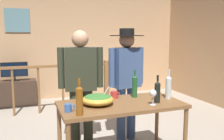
{
  "coord_description": "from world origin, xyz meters",
  "views": [
    {
      "loc": [
        -1.06,
        -3.36,
        1.53
      ],
      "look_at": [
        -0.02,
        -0.5,
        1.1
      ],
      "focal_mm": 38.93,
      "sensor_mm": 36.0,
      "label": 1
    }
  ],
  "objects": [
    {
      "name": "wine_bottle_amber",
      "position": [
        -0.57,
        -1.08,
        0.91
      ],
      "size": [
        0.07,
        0.07,
        0.37
      ],
      "color": "brown",
      "rests_on": "serving_table"
    },
    {
      "name": "side_wall_right",
      "position": [
        2.95,
        0.82,
        1.28
      ],
      "size": [
        0.1,
        4.08,
        2.56
      ],
      "primitive_type": "cube",
      "color": "tan",
      "rests_on": "ground_plane"
    },
    {
      "name": "mug_blue",
      "position": [
        -0.65,
        -0.93,
        0.8
      ],
      "size": [
        0.11,
        0.07,
        0.08
      ],
      "color": "#3866B2",
      "rests_on": "serving_table"
    },
    {
      "name": "wine_glass",
      "position": [
        0.29,
        -1.01,
        0.88
      ],
      "size": [
        0.08,
        0.08,
        0.18
      ],
      "color": "silver",
      "rests_on": "serving_table"
    },
    {
      "name": "framed_picture",
      "position": [
        -1.16,
        2.66,
        1.89
      ],
      "size": [
        0.54,
        0.03,
        0.53
      ],
      "primitive_type": "cube",
      "color": "slate"
    },
    {
      "name": "serving_table",
      "position": [
        -0.02,
        -0.81,
        0.68
      ],
      "size": [
        1.44,
        0.72,
        0.76
      ],
      "color": "brown",
      "rests_on": "ground_plane"
    },
    {
      "name": "wine_bottle_dark",
      "position": [
        0.39,
        -0.94,
        0.89
      ],
      "size": [
        0.07,
        0.07,
        0.33
      ],
      "color": "black",
      "rests_on": "serving_table"
    },
    {
      "name": "wine_bottle_green",
      "position": [
        0.25,
        -0.62,
        0.9
      ],
      "size": [
        0.07,
        0.07,
        0.35
      ],
      "color": "#1E5628",
      "rests_on": "serving_table"
    },
    {
      "name": "person_standing_right",
      "position": [
        0.32,
        -0.19,
        0.98
      ],
      "size": [
        0.57,
        0.48,
        1.64
      ],
      "rotation": [
        0.0,
        0.0,
        3.33
      ],
      "color": "#3D5684",
      "rests_on": "ground_plane"
    },
    {
      "name": "wine_bottle_clear",
      "position": [
        0.62,
        -0.82,
        0.91
      ],
      "size": [
        0.07,
        0.07,
        0.37
      ],
      "color": "silver",
      "rests_on": "serving_table"
    },
    {
      "name": "mug_red",
      "position": [
        -0.01,
        -0.58,
        0.8
      ],
      "size": [
        0.13,
        0.09,
        0.09
      ],
      "color": "#B7332D",
      "rests_on": "serving_table"
    },
    {
      "name": "stair_railing",
      "position": [
        -0.58,
        1.55,
        0.63
      ],
      "size": [
        3.4,
        0.1,
        1.01
      ],
      "color": "brown",
      "rests_on": "ground_plane"
    },
    {
      "name": "salad_bowl",
      "position": [
        -0.29,
        -0.79,
        0.82
      ],
      "size": [
        0.37,
        0.37,
        0.21
      ],
      "color": "gold",
      "rests_on": "serving_table"
    },
    {
      "name": "flat_screen_tv",
      "position": [
        -1.26,
        2.34,
        0.8
      ],
      "size": [
        0.56,
        0.12,
        0.42
      ],
      "color": "black",
      "rests_on": "tv_console"
    },
    {
      "name": "tv_console",
      "position": [
        -1.26,
        2.37,
        0.27
      ],
      "size": [
        0.9,
        0.4,
        0.55
      ],
      "primitive_type": "cube",
      "color": "#38281E",
      "rests_on": "ground_plane"
    },
    {
      "name": "back_wall",
      "position": [
        0.0,
        2.72,
        1.28
      ],
      "size": [
        5.9,
        0.1,
        2.56
      ],
      "primitive_type": "cube",
      "color": "tan",
      "rests_on": "ground_plane"
    },
    {
      "name": "ground_plane",
      "position": [
        0.0,
        0.0,
        0.0
      ],
      "size": [
        7.67,
        7.67,
        0.0
      ],
      "primitive_type": "plane",
      "color": "#9E9384"
    },
    {
      "name": "person_standing_left",
      "position": [
        -0.35,
        -0.19,
        0.95
      ],
      "size": [
        0.6,
        0.29,
        1.61
      ],
      "rotation": [
        0.0,
        0.0,
        2.95
      ],
      "color": "#2D3323",
      "rests_on": "ground_plane"
    }
  ]
}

